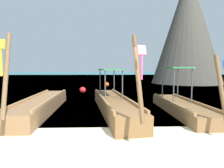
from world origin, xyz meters
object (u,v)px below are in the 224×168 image
longtail_boat_blue_ribbon (181,106)px  mooring_buoy_near (107,85)px  mooring_buoy_far (83,90)px  longtail_boat_pink_ribbon (113,104)px  longtail_boat_yellow_ribbon (42,105)px  karst_rock (189,30)px

longtail_boat_blue_ribbon → mooring_buoy_near: bearing=104.4°
longtail_boat_blue_ribbon → mooring_buoy_far: longtail_boat_blue_ribbon is taller
longtail_boat_pink_ribbon → mooring_buoy_near: size_ratio=14.79×
longtail_boat_yellow_ribbon → longtail_boat_blue_ribbon: bearing=-4.3°
longtail_boat_yellow_ribbon → karst_rock: karst_rock is taller
longtail_boat_pink_ribbon → mooring_buoy_far: longtail_boat_pink_ribbon is taller
longtail_boat_yellow_ribbon → mooring_buoy_far: 6.60m
longtail_boat_yellow_ribbon → longtail_boat_blue_ribbon: longtail_boat_yellow_ribbon is taller
mooring_buoy_far → longtail_boat_yellow_ribbon: bearing=-99.1°
longtail_boat_pink_ribbon → mooring_buoy_far: bearing=108.0°
karst_rock → mooring_buoy_near: karst_rock is taller
longtail_boat_yellow_ribbon → mooring_buoy_far: longtail_boat_yellow_ribbon is taller
longtail_boat_pink_ribbon → longtail_boat_blue_ribbon: longtail_boat_pink_ribbon is taller
longtail_boat_pink_ribbon → karst_rock: size_ratio=0.49×
longtail_boat_yellow_ribbon → mooring_buoy_far: size_ratio=13.55×
longtail_boat_yellow_ribbon → mooring_buoy_near: (3.01, 11.75, -0.06)m
longtail_boat_yellow_ribbon → longtail_boat_blue_ribbon: (6.14, -0.46, -0.00)m
longtail_boat_pink_ribbon → karst_rock: (10.86, 16.93, 6.79)m
longtail_boat_yellow_ribbon → mooring_buoy_near: longtail_boat_yellow_ribbon is taller
karst_rock → mooring_buoy_far: 17.98m
longtail_boat_yellow_ribbon → karst_rock: (14.05, 16.84, 6.84)m
longtail_boat_pink_ribbon → karst_rock: bearing=57.3°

